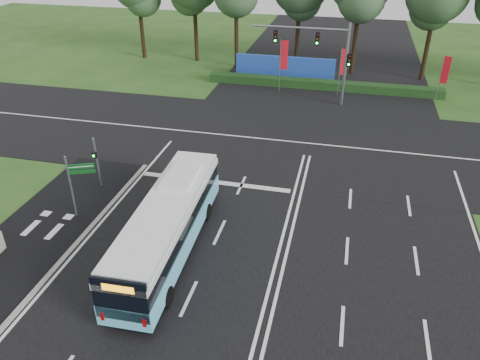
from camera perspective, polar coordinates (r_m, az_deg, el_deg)
name	(u,v)px	position (r m, az deg, el deg)	size (l,w,h in m)	color
ground	(281,242)	(24.29, 5.07, -7.51)	(120.00, 120.00, 0.00)	#28501A
road_main	(281,241)	(24.27, 5.08, -7.47)	(20.00, 120.00, 0.04)	black
road_cross	(307,143)	(34.54, 8.21, 4.44)	(120.00, 14.00, 0.05)	black
bike_path	(31,241)	(26.44, -24.12, -6.85)	(5.00, 18.00, 0.06)	black
kerb_strip	(73,248)	(25.15, -19.68, -7.78)	(0.25, 18.00, 0.12)	gray
city_bus	(168,226)	(22.84, -8.76, -5.56)	(2.70, 11.09, 3.16)	#69CEF3
pedestrian_signal	(97,161)	(29.18, -17.08, 2.23)	(0.30, 0.41, 3.28)	gray
street_sign	(76,179)	(26.37, -19.37, 0.15)	(1.34, 0.65, 3.72)	gray
banner_flag_left	(283,58)	(43.88, 5.27, 14.55)	(0.71, 0.20, 4.88)	gray
banner_flag_mid	(343,65)	(43.85, 12.43, 13.55)	(0.63, 0.19, 4.36)	gray
banner_flag_right	(444,73)	(44.25, 23.62, 11.89)	(0.62, 0.21, 4.32)	gray
traffic_light_gantry	(325,50)	(40.98, 10.33, 15.27)	(8.41, 0.28, 7.00)	gray
hedge	(322,85)	(46.02, 9.98, 11.36)	(22.00, 1.20, 0.80)	black
blue_hoarding	(285,67)	(48.56, 5.48, 13.51)	(10.00, 0.30, 2.20)	blue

